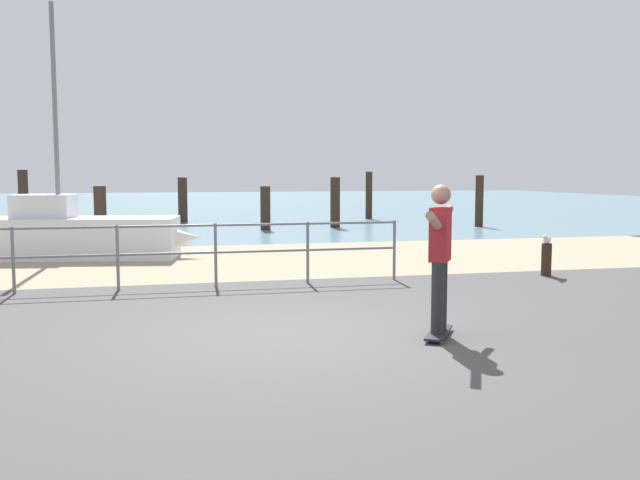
% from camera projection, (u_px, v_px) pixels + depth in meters
% --- Properties ---
extents(ground_plane, '(24.00, 10.00, 0.04)m').
position_uv_depth(ground_plane, '(314.00, 359.00, 6.97)').
color(ground_plane, '#474444').
rests_on(ground_plane, ground).
extents(beach_strip, '(24.00, 6.00, 0.04)m').
position_uv_depth(beach_strip, '(230.00, 261.00, 14.72)').
color(beach_strip, tan).
rests_on(beach_strip, ground).
extents(sea_surface, '(72.00, 50.00, 0.04)m').
position_uv_depth(sea_surface, '(181.00, 204.00, 41.83)').
color(sea_surface, slate).
rests_on(sea_surface, ground).
extents(railing_fence, '(9.23, 0.05, 1.05)m').
position_uv_depth(railing_fence, '(117.00, 248.00, 10.88)').
color(railing_fence, slate).
rests_on(railing_fence, ground).
extents(sailboat, '(5.06, 2.12, 5.44)m').
position_uv_depth(sailboat, '(81.00, 235.00, 15.02)').
color(sailboat, silver).
rests_on(sailboat, ground).
extents(skateboard, '(0.59, 0.78, 0.08)m').
position_uv_depth(skateboard, '(439.00, 333.00, 7.80)').
color(skateboard, black).
rests_on(skateboard, ground).
extents(skateboarder, '(0.84, 1.27, 1.65)m').
position_uv_depth(skateboarder, '(440.00, 249.00, 7.71)').
color(skateboarder, '#26262B').
rests_on(skateboarder, skateboard).
extents(bollard_short, '(0.18, 0.18, 0.60)m').
position_uv_depth(bollard_short, '(546.00, 260.00, 12.45)').
color(bollard_short, '#332319').
rests_on(bollard_short, ground).
extents(seagull, '(0.35, 0.40, 0.18)m').
position_uv_depth(seagull, '(547.00, 239.00, 12.39)').
color(seagull, white).
rests_on(seagull, bollard_short).
extents(groyne_post_0, '(0.29, 0.29, 1.96)m').
position_uv_depth(groyne_post_0, '(24.00, 202.00, 21.23)').
color(groyne_post_0, '#332319').
rests_on(groyne_post_0, ground).
extents(groyne_post_1, '(0.33, 0.33, 1.51)m').
position_uv_depth(groyne_post_1, '(100.00, 214.00, 18.85)').
color(groyne_post_1, '#332319').
rests_on(groyne_post_1, ground).
extents(groyne_post_2, '(0.35, 0.35, 1.70)m').
position_uv_depth(groyne_post_2, '(183.00, 200.00, 25.91)').
color(groyne_post_2, '#332319').
rests_on(groyne_post_2, ground).
extents(groyne_post_3, '(0.32, 0.32, 1.43)m').
position_uv_depth(groyne_post_3, '(265.00, 208.00, 22.41)').
color(groyne_post_3, '#332319').
rests_on(groyne_post_3, ground).
extents(groyne_post_4, '(0.33, 0.33, 1.72)m').
position_uv_depth(groyne_post_4, '(335.00, 203.00, 23.44)').
color(groyne_post_4, '#332319').
rests_on(groyne_post_4, ground).
extents(groyne_post_5, '(0.27, 0.27, 1.91)m').
position_uv_depth(groyne_post_5, '(369.00, 196.00, 27.93)').
color(groyne_post_5, '#332319').
rests_on(groyne_post_5, ground).
extents(groyne_post_6, '(0.28, 0.28, 1.78)m').
position_uv_depth(groyne_post_6, '(479.00, 201.00, 23.84)').
color(groyne_post_6, '#332319').
rests_on(groyne_post_6, ground).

